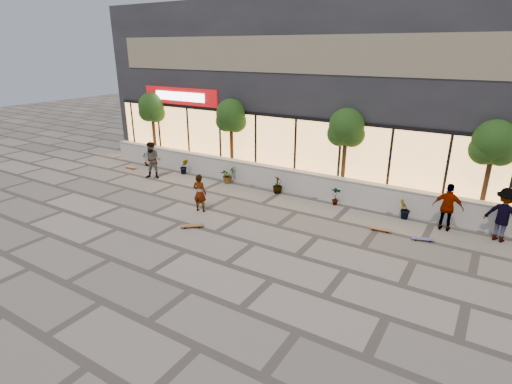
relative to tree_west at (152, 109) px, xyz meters
The scene contains 21 objects.
ground 12.21m from the tree_west, 40.55° to the right, with size 80.00×80.00×0.00m, color gray.
planter_wall 9.36m from the tree_west, ahead, with size 22.00×0.42×1.04m.
retail_building 10.27m from the tree_west, 28.00° to the left, with size 24.00×9.17×8.50m.
shrub_a 2.91m from the tree_west, 68.20° to the right, with size 0.43×0.29×0.81m, color #183A12.
shrub_b 4.37m from the tree_west, 20.75° to the right, with size 0.45×0.36×0.81m, color #183A12.
shrub_c 6.74m from the tree_west, 11.58° to the right, with size 0.73×0.63×0.81m, color #183A12.
shrub_d 9.35m from the tree_west, ahead, with size 0.45×0.45×0.81m, color #183A12.
shrub_e 12.05m from the tree_west, ahead, with size 0.43×0.29×0.81m, color #183A12.
shrub_f 14.78m from the tree_west, ahead, with size 0.45×0.36×0.81m, color #183A12.
tree_west is the anchor object (origin of this frame).
tree_midwest 5.50m from the tree_west, ahead, with size 1.60×1.50×3.92m.
tree_mideast 11.50m from the tree_west, ahead, with size 1.60×1.50×3.92m.
tree_east 17.00m from the tree_west, ahead, with size 1.60×1.50×3.92m.
skater_center 8.97m from the tree_west, 33.35° to the right, with size 0.57×0.37×1.56m, color white.
skater_left 4.16m from the tree_west, 46.78° to the right, with size 0.91×0.71×1.88m, color #93815E.
skater_right_near 16.20m from the tree_west, ahead, with size 1.04×0.43×1.78m, color silver.
skater_right_far 17.90m from the tree_west, ahead, with size 1.23×0.71×1.91m, color maroon.
skateboard_center 10.55m from the tree_west, 37.73° to the right, with size 0.80×0.74×0.10m.
skateboard_left 3.58m from the tree_west, 86.27° to the right, with size 0.81×0.24×0.10m.
skateboard_right_near 14.62m from the tree_west, 11.38° to the right, with size 0.79×0.27×0.09m.
skateboard_right_far 16.02m from the tree_west, 10.37° to the right, with size 0.78×0.44×0.09m.
Camera 1 is at (8.11, -8.70, 6.30)m, focal length 28.00 mm.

